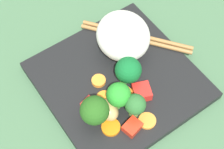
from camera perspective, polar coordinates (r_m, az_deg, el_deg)
name	(u,v)px	position (r cm, az deg, el deg)	size (l,w,h in cm)	color
ground_plane	(118,86)	(60.12, 1.04, -1.84)	(110.00, 110.00, 2.00)	#436A47
square_plate	(118,80)	(58.58, 1.07, -0.96)	(24.36, 24.36, 1.57)	black
rice_mound	(123,36)	(58.52, 1.83, 6.37)	(9.78, 8.93, 7.03)	white
broccoli_floret_0	(135,105)	(52.28, 3.81, -5.05)	(3.27, 3.27, 4.88)	#7BB154
broccoli_floret_1	(95,111)	(51.14, -2.87, -5.94)	(4.44, 4.44, 5.88)	#5F9744
broccoli_floret_2	(119,95)	(52.22, 1.09, -3.41)	(3.82, 3.82, 5.64)	#52A13B
broccoli_floret_3	(128,70)	(54.51, 2.67, 0.69)	(4.27, 4.27, 5.87)	#539F49
carrot_slice_0	(105,98)	(55.78, -1.22, -3.94)	(2.76, 2.76, 0.40)	orange
carrot_slice_1	(123,94)	(56.13, 1.89, -3.23)	(3.03, 3.03, 0.47)	orange
carrot_slice_2	(111,127)	(53.53, -0.19, -8.65)	(2.92, 2.92, 0.56)	orange
carrot_slice_3	(147,121)	(54.28, 5.79, -7.57)	(2.77, 2.77, 0.47)	orange
carrot_slice_4	(99,81)	(57.24, -2.21, -1.05)	(2.35, 2.35, 0.69)	orange
pepper_chunk_0	(142,92)	(55.82, 4.92, -2.85)	(2.74, 2.87, 1.66)	red
pepper_chunk_1	(132,127)	(53.25, 3.36, -8.58)	(2.68, 2.18, 1.28)	red
pepper_chunk_2	(88,105)	(54.40, -3.89, -5.02)	(2.09, 1.58, 2.08)	red
chicken_piece_1	(107,110)	(53.46, -0.75, -5.82)	(3.97, 2.91, 2.90)	tan
chopstick_pair	(136,37)	(62.49, 4.02, 6.17)	(13.55, 17.32, 0.73)	#A0713C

